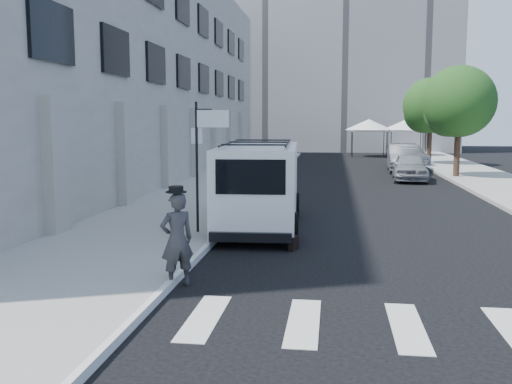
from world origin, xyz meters
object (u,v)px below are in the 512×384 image
(parked_car_a, at_px, (410,167))
(parked_car_c, at_px, (409,155))
(businessman, at_px, (177,240))
(parked_car_b, at_px, (403,158))
(briefcase, at_px, (294,243))
(cargo_van, at_px, (260,185))
(suitcase, at_px, (251,228))

(parked_car_a, height_order, parked_car_c, parked_car_c)
(businessman, height_order, parked_car_b, businessman)
(briefcase, distance_m, cargo_van, 3.32)
(businessman, xyz_separation_m, suitcase, (0.79, 4.37, -0.59))
(briefcase, xyz_separation_m, parked_car_b, (5.16, 21.79, 0.66))
(suitcase, height_order, parked_car_b, parked_car_b)
(suitcase, relative_size, parked_car_a, 0.28)
(cargo_van, distance_m, parked_car_b, 19.94)
(businessman, xyz_separation_m, cargo_van, (0.79, 6.26, 0.35))
(suitcase, distance_m, parked_car_b, 21.75)
(parked_car_c, bearing_deg, businessman, -108.01)
(briefcase, relative_size, suitcase, 0.37)
(businessman, height_order, cargo_van, cargo_van)
(suitcase, relative_size, parked_car_c, 0.23)
(businessman, relative_size, parked_car_c, 0.35)
(briefcase, height_order, cargo_van, cargo_van)
(businessman, distance_m, suitcase, 4.48)
(parked_car_a, bearing_deg, parked_car_c, 87.19)
(briefcase, relative_size, parked_car_a, 0.10)
(businessman, xyz_separation_m, parked_car_c, (8.14, 30.21, -0.15))
(businessman, distance_m, parked_car_b, 26.15)
(cargo_van, relative_size, parked_car_c, 1.27)
(parked_car_b, bearing_deg, businessman, -103.01)
(briefcase, height_order, parked_car_a, parked_car_a)
(suitcase, bearing_deg, cargo_van, 84.36)
(cargo_van, height_order, parked_car_c, cargo_van)
(parked_car_b, bearing_deg, parked_car_c, 81.91)
(businessman, height_order, briefcase, businessman)
(parked_car_c, bearing_deg, suitcase, -108.80)
(cargo_van, relative_size, parked_car_b, 1.31)
(parked_car_b, bearing_deg, parked_car_a, -90.07)
(cargo_van, xyz_separation_m, parked_car_a, (6.11, 13.87, -0.53))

